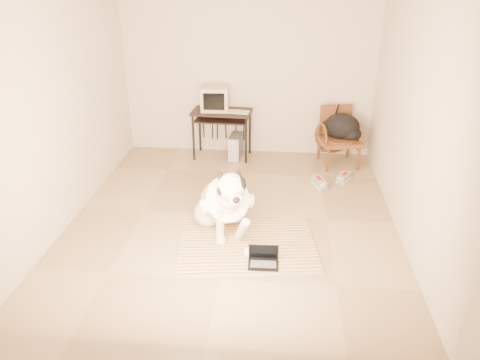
# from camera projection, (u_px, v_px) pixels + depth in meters

# --- Properties ---
(floor) EXTENTS (4.50, 4.50, 0.00)m
(floor) POSITION_uv_depth(u_px,v_px,m) (234.00, 215.00, 5.95)
(floor) COLOR #97815D
(floor) RESTS_ON ground
(wall_back) EXTENTS (4.50, 0.00, 4.50)m
(wall_back) POSITION_uv_depth(u_px,v_px,m) (248.00, 71.00, 7.40)
(wall_back) COLOR beige
(wall_back) RESTS_ON floor
(wall_front) EXTENTS (4.50, 0.00, 4.50)m
(wall_front) POSITION_uv_depth(u_px,v_px,m) (200.00, 206.00, 3.35)
(wall_front) COLOR beige
(wall_front) RESTS_ON floor
(wall_left) EXTENTS (0.00, 4.50, 4.50)m
(wall_left) POSITION_uv_depth(u_px,v_px,m) (66.00, 109.00, 5.54)
(wall_left) COLOR beige
(wall_left) RESTS_ON floor
(wall_right) EXTENTS (0.00, 4.50, 4.50)m
(wall_right) POSITION_uv_depth(u_px,v_px,m) (411.00, 118.00, 5.21)
(wall_right) COLOR beige
(wall_right) RESTS_ON floor
(rug) EXTENTS (1.68, 1.37, 0.02)m
(rug) POSITION_uv_depth(u_px,v_px,m) (247.00, 244.00, 5.34)
(rug) COLOR #B86523
(rug) RESTS_ON floor
(dog) EXTENTS (0.78, 1.21, 0.98)m
(dog) POSITION_uv_depth(u_px,v_px,m) (224.00, 203.00, 5.43)
(dog) COLOR silver
(dog) RESTS_ON rug
(laptop) EXTENTS (0.32, 0.24, 0.22)m
(laptop) POSITION_uv_depth(u_px,v_px,m) (263.00, 259.00, 4.96)
(laptop) COLOR black
(laptop) RESTS_ON rug
(computer_desk) EXTENTS (0.96, 0.58, 0.78)m
(computer_desk) POSITION_uv_depth(u_px,v_px,m) (222.00, 118.00, 7.45)
(computer_desk) COLOR black
(computer_desk) RESTS_ON floor
(crt_monitor) EXTENTS (0.44, 0.42, 0.38)m
(crt_monitor) POSITION_uv_depth(u_px,v_px,m) (215.00, 98.00, 7.39)
(crt_monitor) COLOR #BCAC93
(crt_monitor) RESTS_ON computer_desk
(desk_keyboard) EXTENTS (0.43, 0.21, 0.03)m
(desk_keyboard) POSITION_uv_depth(u_px,v_px,m) (236.00, 112.00, 7.33)
(desk_keyboard) COLOR #BCAC93
(desk_keyboard) RESTS_ON computer_desk
(pc_tower) EXTENTS (0.21, 0.43, 0.39)m
(pc_tower) POSITION_uv_depth(u_px,v_px,m) (236.00, 147.00, 7.60)
(pc_tower) COLOR #515154
(pc_tower) RESTS_ON floor
(rattan_chair) EXTENTS (0.71, 0.69, 0.90)m
(rattan_chair) POSITION_uv_depth(u_px,v_px,m) (338.00, 136.00, 7.30)
(rattan_chair) COLOR brown
(rattan_chair) RESTS_ON floor
(backpack) EXTENTS (0.57, 0.45, 0.40)m
(backpack) POSITION_uv_depth(u_px,v_px,m) (343.00, 128.00, 7.22)
(backpack) COLOR black
(backpack) RESTS_ON rattan_chair
(sneaker_left) EXTENTS (0.22, 0.34, 0.11)m
(sneaker_left) POSITION_uv_depth(u_px,v_px,m) (319.00, 182.00, 6.72)
(sneaker_left) COLOR white
(sneaker_left) RESTS_ON floor
(sneaker_right) EXTENTS (0.25, 0.32, 0.10)m
(sneaker_right) POSITION_uv_depth(u_px,v_px,m) (344.00, 177.00, 6.88)
(sneaker_right) COLOR white
(sneaker_right) RESTS_ON floor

